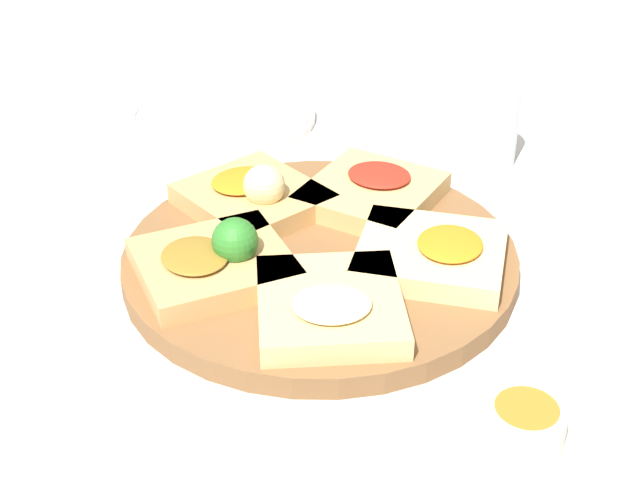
{
  "coord_description": "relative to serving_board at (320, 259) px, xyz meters",
  "views": [
    {
      "loc": [
        -0.65,
        0.33,
        0.48
      ],
      "look_at": [
        0.0,
        0.0,
        0.03
      ],
      "focal_mm": 50.0,
      "sensor_mm": 36.0,
      "label": 1
    }
  ],
  "objects": [
    {
      "name": "focaccia_slice_4",
      "position": [
        0.06,
        -0.09,
        0.02
      ],
      "size": [
        0.18,
        0.18,
        0.03
      ],
      "color": "tan",
      "rests_on": "serving_board"
    },
    {
      "name": "focaccia_slice_1",
      "position": [
        0.01,
        0.1,
        0.03
      ],
      "size": [
        0.13,
        0.14,
        0.06
      ],
      "color": "tan",
      "rests_on": "serving_board"
    },
    {
      "name": "focaccia_slice_3",
      "position": [
        -0.07,
        -0.08,
        0.02
      ],
      "size": [
        0.18,
        0.18,
        0.03
      ],
      "color": "#E5C689",
      "rests_on": "serving_board"
    },
    {
      "name": "focaccia_slice_2",
      "position": [
        -0.1,
        0.04,
        0.02
      ],
      "size": [
        0.17,
        0.16,
        0.03
      ],
      "color": "#DBB775",
      "rests_on": "serving_board"
    },
    {
      "name": "water_glass",
      "position": [
        0.12,
        -0.28,
        0.04
      ],
      "size": [
        0.08,
        0.08,
        0.09
      ],
      "primitive_type": "cylinder",
      "color": "silver",
      "rests_on": "ground_plane"
    },
    {
      "name": "plate_right",
      "position": [
        0.37,
        -0.04,
        -0.0
      ],
      "size": [
        0.25,
        0.25,
        0.02
      ],
      "color": "white",
      "rests_on": "ground_plane"
    },
    {
      "name": "serving_board",
      "position": [
        0.0,
        0.0,
        0.0
      ],
      "size": [
        0.38,
        0.38,
        0.02
      ],
      "primitive_type": "cylinder",
      "color": "brown",
      "rests_on": "ground_plane"
    },
    {
      "name": "ground_plane",
      "position": [
        0.0,
        0.0,
        -0.01
      ],
      "size": [
        3.0,
        3.0,
        0.0
      ],
      "primitive_type": "plane",
      "color": "beige"
    },
    {
      "name": "dipping_bowl",
      "position": [
        -0.28,
        -0.03,
        0.01
      ],
      "size": [
        0.06,
        0.06,
        0.03
      ],
      "color": "silver",
      "rests_on": "ground_plane"
    },
    {
      "name": "focaccia_slice_0",
      "position": [
        0.1,
        0.02,
        0.03
      ],
      "size": [
        0.16,
        0.15,
        0.06
      ],
      "color": "tan",
      "rests_on": "serving_board"
    }
  ]
}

